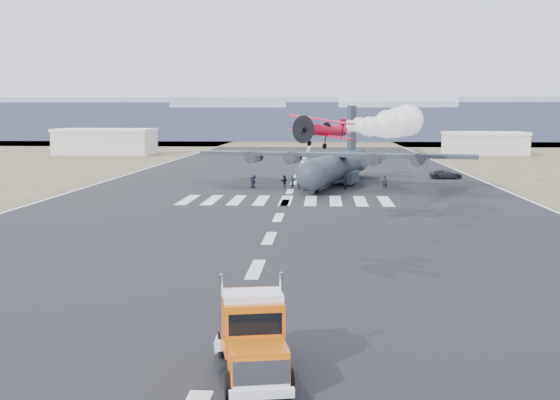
# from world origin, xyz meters

# --- Properties ---
(ground) EXTENTS (500.00, 500.00, 0.00)m
(ground) POSITION_xyz_m (0.00, 0.00, 0.00)
(ground) COLOR black
(ground) RESTS_ON ground
(scrub_far) EXTENTS (500.00, 80.00, 0.00)m
(scrub_far) POSITION_xyz_m (0.00, 230.00, 0.00)
(scrub_far) COLOR brown
(scrub_far) RESTS_ON ground
(runway_markings) EXTENTS (60.00, 260.00, 0.01)m
(runway_markings) POSITION_xyz_m (0.00, 60.00, 0.01)
(runway_markings) COLOR silver
(runway_markings) RESTS_ON ground
(ridge_seg_b) EXTENTS (150.00, 50.00, 15.00)m
(ridge_seg_b) POSITION_xyz_m (-130.00, 260.00, 7.50)
(ridge_seg_b) COLOR #8892AD
(ridge_seg_b) RESTS_ON ground
(ridge_seg_c) EXTENTS (150.00, 50.00, 17.00)m
(ridge_seg_c) POSITION_xyz_m (-65.00, 260.00, 8.50)
(ridge_seg_c) COLOR #8892AD
(ridge_seg_c) RESTS_ON ground
(ridge_seg_d) EXTENTS (150.00, 50.00, 13.00)m
(ridge_seg_d) POSITION_xyz_m (0.00, 260.00, 6.50)
(ridge_seg_d) COLOR #8892AD
(ridge_seg_d) RESTS_ON ground
(ridge_seg_e) EXTENTS (150.00, 50.00, 15.00)m
(ridge_seg_e) POSITION_xyz_m (65.00, 260.00, 7.50)
(ridge_seg_e) COLOR #8892AD
(ridge_seg_e) RESTS_ON ground
(hangar_left) EXTENTS (24.50, 14.50, 6.70)m
(hangar_left) POSITION_xyz_m (-52.00, 145.00, 3.41)
(hangar_left) COLOR beige
(hangar_left) RESTS_ON ground
(hangar_right) EXTENTS (20.50, 12.50, 5.90)m
(hangar_right) POSITION_xyz_m (46.00, 150.00, 3.01)
(hangar_right) COLOR beige
(hangar_right) RESTS_ON ground
(semi_truck) EXTENTS (3.67, 7.68, 3.37)m
(semi_truck) POSITION_xyz_m (1.73, -7.05, 1.66)
(semi_truck) COLOR black
(semi_truck) RESTS_ON ground
(aerobatic_biplane) EXTENTS (6.78, 6.39, 2.95)m
(aerobatic_biplane) POSITION_xyz_m (4.50, 28.63, 9.05)
(aerobatic_biplane) COLOR red
(smoke_trail) EXTENTS (12.95, 32.49, 4.29)m
(smoke_trail) POSITION_xyz_m (13.73, 55.17, 9.29)
(smoke_trail) COLOR white
(transport_aircraft) EXTENTS (40.49, 33.11, 11.77)m
(transport_aircraft) POSITION_xyz_m (6.48, 70.13, 3.03)
(transport_aircraft) COLOR #1D262C
(transport_aircraft) RESTS_ON ground
(support_vehicle) EXTENTS (5.35, 2.69, 1.45)m
(support_vehicle) POSITION_xyz_m (24.38, 80.57, 0.73)
(support_vehicle) COLOR black
(support_vehicle) RESTS_ON ground
(crew_a) EXTENTS (0.77, 0.68, 1.87)m
(crew_a) POSITION_xyz_m (13.11, 63.77, 0.94)
(crew_a) COLOR black
(crew_a) RESTS_ON ground
(crew_b) EXTENTS (0.88, 0.92, 1.63)m
(crew_b) POSITION_xyz_m (7.71, 63.14, 0.82)
(crew_b) COLOR black
(crew_b) RESTS_ON ground
(crew_c) EXTENTS (1.03, 1.31, 1.84)m
(crew_c) POSITION_xyz_m (-5.31, 64.84, 0.92)
(crew_c) COLOR black
(crew_c) RESTS_ON ground
(crew_d) EXTENTS (1.03, 0.93, 1.58)m
(crew_d) POSITION_xyz_m (1.11, 63.91, 0.79)
(crew_d) COLOR black
(crew_d) RESTS_ON ground
(crew_e) EXTENTS (0.59, 0.87, 1.70)m
(crew_e) POSITION_xyz_m (-5.61, 64.14, 0.85)
(crew_e) COLOR black
(crew_e) RESTS_ON ground
(crew_f) EXTENTS (1.29, 1.63, 1.72)m
(crew_f) POSITION_xyz_m (-1.09, 65.90, 0.86)
(crew_f) COLOR black
(crew_f) RESTS_ON ground
(crew_g) EXTENTS (0.82, 0.86, 1.85)m
(crew_g) POSITION_xyz_m (0.23, 62.78, 0.92)
(crew_g) COLOR black
(crew_g) RESTS_ON ground
(crew_h) EXTENTS (1.00, 0.78, 1.82)m
(crew_h) POSITION_xyz_m (1.95, 60.77, 0.91)
(crew_h) COLOR black
(crew_h) RESTS_ON ground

